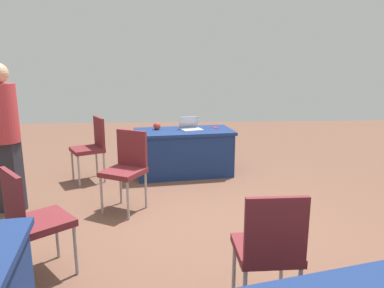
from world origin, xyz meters
TOP-DOWN VIEW (x-y plane):
  - ground_plane at (0.00, 0.00)m, footprint 14.40×14.40m
  - table_foreground at (0.05, -1.95)m, footprint 1.65×0.98m
  - chair_near_front at (1.47, -1.69)m, footprint 0.60×0.60m
  - chair_tucked_left at (-0.42, 1.46)m, footprint 0.45×0.45m
  - chair_tucked_right at (1.40, 0.90)m, footprint 0.62×0.62m
  - chair_back_row at (0.80, -0.53)m, footprint 0.60×0.60m
  - person_attendee_standing at (2.21, -0.55)m, footprint 0.40×0.40m
  - laptop_silver at (-0.07, -1.97)m, footprint 0.39×0.37m
  - yarn_ball at (0.48, -2.02)m, footprint 0.12×0.12m
  - scissors_red at (-0.47, -2.12)m, footprint 0.09×0.18m

SIDE VIEW (x-z plane):
  - ground_plane at x=0.00m, z-range 0.00..0.00m
  - table_foreground at x=0.05m, z-range 0.00..0.73m
  - chair_tucked_left at x=-0.42m, z-range 0.07..1.01m
  - chair_tucked_right at x=1.40m, z-range 0.07..1.03m
  - chair_near_front at x=1.47m, z-range 0.08..1.06m
  - chair_back_row at x=0.80m, z-range 0.08..1.06m
  - scissors_red at x=-0.47m, z-range 0.73..0.74m
  - laptop_silver at x=-0.07m, z-range 0.67..0.87m
  - yarn_ball at x=0.48m, z-range 0.73..0.85m
  - person_attendee_standing at x=2.21m, z-range 0.11..1.89m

